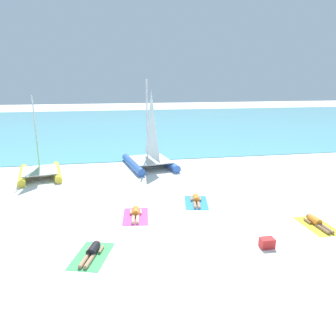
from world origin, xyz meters
The scene contains 13 objects.
ground_plane centered at (0.00, 10.00, 0.00)m, with size 120.00×120.00×0.00m, color white.
ocean_water centered at (0.00, 31.76, 0.03)m, with size 120.00×40.00×0.05m, color #5BB2C1.
sailboat_blue centered at (-0.39, 10.04, 0.88)m, with size 3.59×4.94×5.90m.
sailboat_yellow centered at (-7.41, 8.85, 0.74)m, with size 3.11×4.21×4.99m.
towel_leftmost centered at (-3.87, -1.18, 0.01)m, with size 1.10×1.90×0.01m, color #4CB266.
sunbather_leftmost centered at (-3.85, -1.12, 0.13)m, with size 0.84×1.54×0.30m.
towel_center_left centered at (-2.09, 1.85, 0.01)m, with size 1.10×1.90×0.01m, color #D84C99.
sunbather_center_left centered at (-2.09, 1.92, 0.13)m, with size 0.59×1.57×0.30m.
towel_center_right centered at (0.99, 2.97, 0.01)m, with size 1.10×1.90×0.01m, color #338CD8.
sunbather_center_right centered at (1.01, 3.03, 0.13)m, with size 0.71×1.56×0.30m.
towel_rightmost centered at (5.28, -0.44, 0.01)m, with size 1.10×1.90×0.01m, color yellow.
sunbather_rightmost centered at (5.28, -0.38, 0.13)m, with size 0.55×1.56×0.30m.
cooler_box centered at (2.37, -1.72, 0.18)m, with size 0.50×0.36×0.36m, color red.
Camera 1 is at (-3.06, -11.43, 5.93)m, focal length 34.50 mm.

